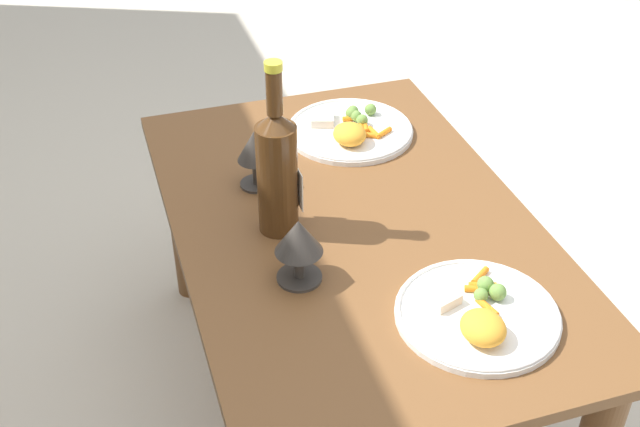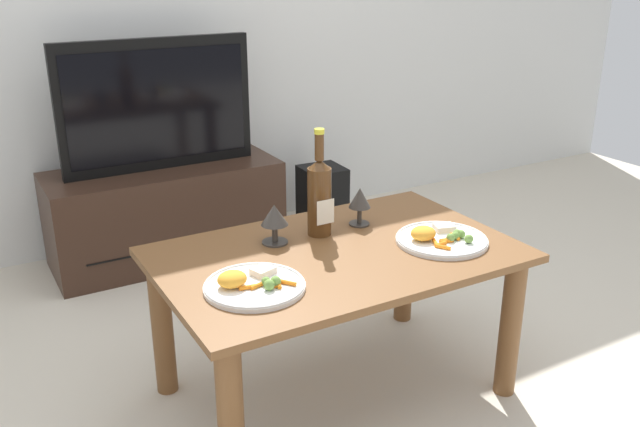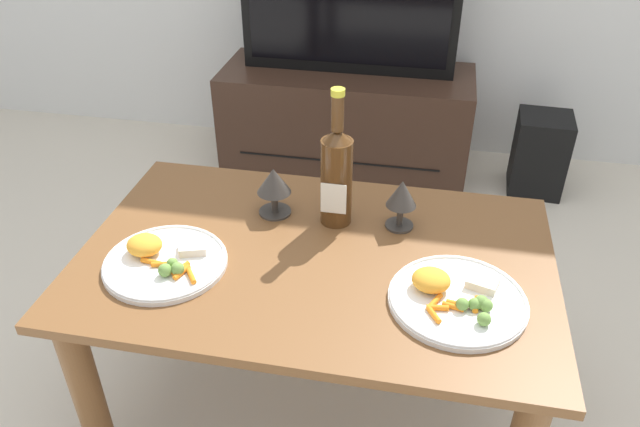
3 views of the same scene
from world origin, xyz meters
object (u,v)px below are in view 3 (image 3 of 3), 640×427
object	(u,v)px
dinner_plate_left	(164,260)
dinner_plate_right	(456,297)
floor_speaker	(539,154)
tv_stand	(346,121)
wine_bottle	(337,173)
dining_table	(316,286)
tv_screen	(349,1)
goblet_right	(402,196)
goblet_left	(274,184)

from	to	relation	value
dinner_plate_left	dinner_plate_right	distance (m)	0.66
floor_speaker	dinner_plate_left	xyz separation A→B (m)	(-1.04, -1.40, 0.36)
tv_stand	wine_bottle	distance (m)	1.28
floor_speaker	wine_bottle	size ratio (longest dim) A/B	0.95
dining_table	floor_speaker	distance (m)	1.50
tv_screen	floor_speaker	bearing A→B (deg)	-2.98
goblet_right	dinner_plate_right	bearing A→B (deg)	-61.32
dining_table	goblet_right	world-z (taller)	goblet_right
tv_stand	dinner_plate_right	distance (m)	1.55
goblet_left	dinner_plate_left	bearing A→B (deg)	-127.23
wine_bottle	dinner_plate_left	world-z (taller)	wine_bottle
tv_stand	tv_screen	world-z (taller)	tv_screen
tv_screen	goblet_left	xyz separation A→B (m)	(-0.00, -1.19, -0.15)
wine_bottle	goblet_left	world-z (taller)	wine_bottle
floor_speaker	goblet_right	distance (m)	1.33
goblet_left	tv_stand	bearing A→B (deg)	89.87
goblet_right	dinner_plate_left	xyz separation A→B (m)	(-0.52, -0.26, -0.08)
dining_table	tv_stand	size ratio (longest dim) A/B	1.03
floor_speaker	goblet_left	size ratio (longest dim) A/B	2.61
tv_stand	goblet_right	xyz separation A→B (m)	(0.32, -1.19, 0.38)
tv_screen	wine_bottle	distance (m)	1.21
wine_bottle	dinner_plate_right	bearing A→B (deg)	-39.94
wine_bottle	tv_screen	bearing A→B (deg)	97.54
wine_bottle	goblet_left	xyz separation A→B (m)	(-0.16, 0.01, -0.05)
dining_table	goblet_right	size ratio (longest dim) A/B	8.42
dining_table	tv_stand	distance (m)	1.37
dining_table	goblet_left	world-z (taller)	goblet_left
goblet_left	goblet_right	world-z (taller)	goblet_right
tv_stand	goblet_right	bearing A→B (deg)	-75.01
floor_speaker	dinner_plate_right	distance (m)	1.50
dinner_plate_left	dinner_plate_right	world-z (taller)	same
tv_screen	wine_bottle	xyz separation A→B (m)	(0.16, -1.19, -0.09)
goblet_left	dinner_plate_left	xyz separation A→B (m)	(-0.20, -0.26, -0.07)
tv_screen	goblet_left	bearing A→B (deg)	-90.13
tv_screen	dinner_plate_left	xyz separation A→B (m)	(-0.20, -1.45, -0.22)
goblet_left	goblet_right	bearing A→B (deg)	-0.00
tv_stand	dinner_plate_right	size ratio (longest dim) A/B	3.63
dinner_plate_left	dinner_plate_right	bearing A→B (deg)	-0.05
tv_stand	dinner_plate_right	world-z (taller)	dinner_plate_right
dinner_plate_left	goblet_right	bearing A→B (deg)	26.52
floor_speaker	dining_table	bearing A→B (deg)	-115.57
tv_stand	dinner_plate_left	size ratio (longest dim) A/B	3.78
tv_stand	floor_speaker	world-z (taller)	tv_stand
dining_table	dinner_plate_left	distance (m)	0.37
tv_screen	dinner_plate_right	size ratio (longest dim) A/B	3.00
goblet_left	dinner_plate_left	distance (m)	0.33
tv_stand	tv_screen	xyz separation A→B (m)	(0.00, -0.00, 0.52)
tv_screen	dinner_plate_right	distance (m)	1.54
dinner_plate_left	dining_table	bearing A→B (deg)	17.38
goblet_left	dinner_plate_left	size ratio (longest dim) A/B	0.46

